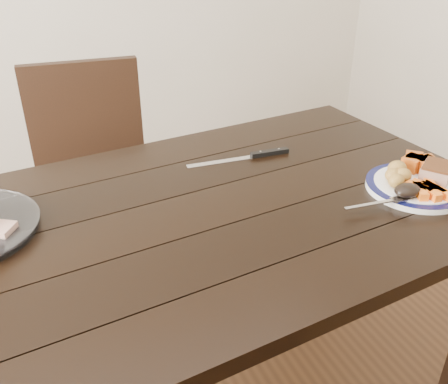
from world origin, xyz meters
name	(u,v)px	position (x,y,z in m)	size (l,w,h in m)	color
dining_table	(192,244)	(0.00, 0.00, 0.66)	(1.68, 1.04, 0.75)	black
chair_far	(95,176)	(-0.12, 0.74, 0.52)	(0.46, 0.47, 0.93)	black
dinner_plate	(416,187)	(0.59, -0.13, 0.76)	(0.26, 0.26, 0.02)	white
plate_rim	(416,184)	(0.59, -0.13, 0.77)	(0.26, 0.26, 0.02)	#0B0E39
pork_slice	(436,173)	(0.64, -0.13, 0.79)	(0.09, 0.07, 0.04)	tan
roasted_potatoes	(398,174)	(0.55, -0.10, 0.79)	(0.09, 0.09, 0.04)	gold
carrot_batons	(428,190)	(0.57, -0.18, 0.78)	(0.09, 0.11, 0.02)	orange
pumpkin_wedges	(419,163)	(0.65, -0.07, 0.79)	(0.09, 0.10, 0.04)	orange
dark_mushroom	(407,190)	(0.51, -0.17, 0.79)	(0.07, 0.05, 0.03)	black
fork	(382,203)	(0.44, -0.18, 0.77)	(0.18, 0.04, 0.00)	silver
carving_knife	(258,155)	(0.30, 0.22, 0.76)	(0.32, 0.05, 0.01)	silver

